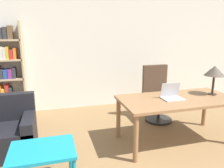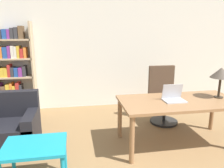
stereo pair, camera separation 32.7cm
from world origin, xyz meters
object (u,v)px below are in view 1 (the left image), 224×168
(desk, at_px, (177,103))
(laptop, at_px, (172,95))
(table_lamp, at_px, (215,71))
(office_chair, at_px, (157,95))
(bookshelf, at_px, (2,73))
(side_table_blue, at_px, (43,155))
(armchair, at_px, (8,134))

(desk, xyz_separation_m, laptop, (-0.10, 0.00, 0.14))
(table_lamp, height_order, office_chair, table_lamp)
(desk, xyz_separation_m, bookshelf, (-2.83, 1.91, 0.28))
(side_table_blue, relative_size, bookshelf, 0.35)
(side_table_blue, height_order, bookshelf, bookshelf)
(desk, xyz_separation_m, side_table_blue, (-2.02, -0.66, -0.19))
(armchair, bearing_deg, side_table_blue, -63.36)
(desk, bearing_deg, side_table_blue, -161.87)
(desk, distance_m, laptop, 0.17)
(side_table_blue, relative_size, armchair, 0.83)
(bookshelf, bearing_deg, armchair, -79.46)
(laptop, height_order, bookshelf, bookshelf)
(office_chair, bearing_deg, bookshelf, 161.40)
(table_lamp, xyz_separation_m, side_table_blue, (-2.69, -0.70, -0.66))
(bookshelf, bearing_deg, laptop, -34.90)
(table_lamp, bearing_deg, armchair, 173.60)
(desk, height_order, table_lamp, table_lamp)
(table_lamp, xyz_separation_m, armchair, (-3.22, 0.36, -0.84))
(desk, distance_m, armchair, 2.61)
(armchair, relative_size, bookshelf, 0.42)
(laptop, bearing_deg, desk, -1.82)
(table_lamp, relative_size, office_chair, 0.44)
(laptop, relative_size, bookshelf, 0.16)
(side_table_blue, bearing_deg, armchair, 116.64)
(table_lamp, relative_size, side_table_blue, 0.71)
(office_chair, bearing_deg, laptop, -104.48)
(armchair, bearing_deg, office_chair, 10.88)
(desk, bearing_deg, bookshelf, 146.05)
(desk, relative_size, side_table_blue, 2.68)
(side_table_blue, xyz_separation_m, armchair, (-0.53, 1.06, -0.18))
(laptop, height_order, table_lamp, table_lamp)
(table_lamp, bearing_deg, office_chair, 121.59)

